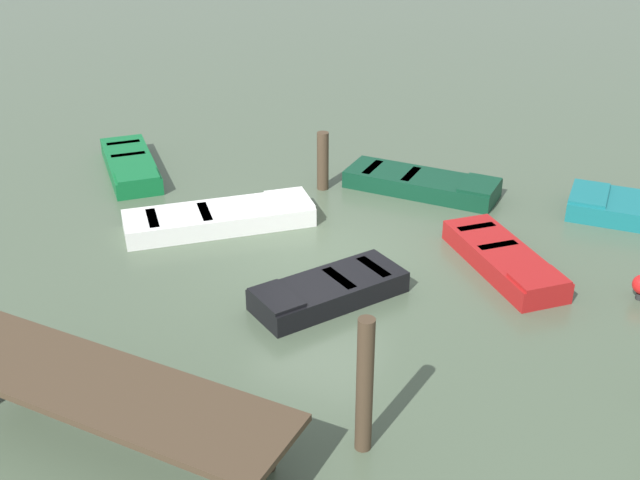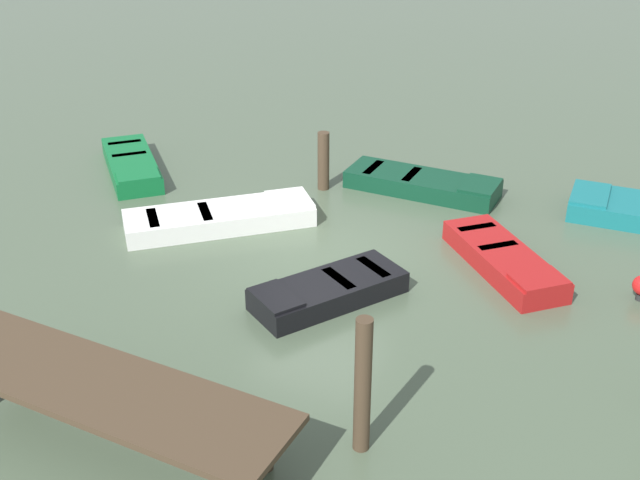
{
  "view_description": "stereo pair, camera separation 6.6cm",
  "coord_description": "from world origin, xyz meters",
  "px_view_note": "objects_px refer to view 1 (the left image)",
  "views": [
    {
      "loc": [
        -5.49,
        12.72,
        7.49
      ],
      "look_at": [
        0.0,
        0.0,
        0.35
      ],
      "focal_mm": 44.56,
      "sensor_mm": 36.0,
      "label": 1
    },
    {
      "loc": [
        -5.56,
        12.7,
        7.49
      ],
      "look_at": [
        0.0,
        0.0,
        0.35
      ],
      "focal_mm": 44.56,
      "sensor_mm": 36.0,
      "label": 2
    }
  ],
  "objects_px": {
    "rowboat_white": "(221,217)",
    "mooring_piling_mid_left": "(323,161)",
    "rowboat_red": "(504,259)",
    "mooring_piling_mid_right": "(365,386)",
    "dock_segment": "(107,393)",
    "rowboat_black": "(328,290)",
    "rowboat_green": "(130,165)",
    "rowboat_dark_green": "(423,183)"
  },
  "relations": [
    {
      "from": "rowboat_red",
      "to": "mooring_piling_mid_left",
      "type": "bearing_deg",
      "value": -157.15
    },
    {
      "from": "rowboat_black",
      "to": "rowboat_green",
      "type": "bearing_deg",
      "value": -84.36
    },
    {
      "from": "mooring_piling_mid_left",
      "to": "mooring_piling_mid_right",
      "type": "distance_m",
      "value": 8.87
    },
    {
      "from": "mooring_piling_mid_right",
      "to": "dock_segment",
      "type": "bearing_deg",
      "value": 21.43
    },
    {
      "from": "dock_segment",
      "to": "rowboat_green",
      "type": "xyz_separation_m",
      "value": [
        5.49,
        -8.16,
        -0.61
      ]
    },
    {
      "from": "rowboat_red",
      "to": "mooring_piling_mid_left",
      "type": "relative_size",
      "value": 2.14
    },
    {
      "from": "mooring_piling_mid_right",
      "to": "rowboat_white",
      "type": "bearing_deg",
      "value": -45.12
    },
    {
      "from": "rowboat_red",
      "to": "rowboat_dark_green",
      "type": "distance_m",
      "value": 3.87
    },
    {
      "from": "rowboat_green",
      "to": "mooring_piling_mid_left",
      "type": "xyz_separation_m",
      "value": [
        -4.71,
        -1.01,
        0.48
      ]
    },
    {
      "from": "rowboat_white",
      "to": "rowboat_green",
      "type": "distance_m",
      "value": 3.91
    },
    {
      "from": "dock_segment",
      "to": "mooring_piling_mid_right",
      "type": "xyz_separation_m",
      "value": [
        -3.2,
        -1.26,
        0.21
      ]
    },
    {
      "from": "rowboat_red",
      "to": "mooring_piling_mid_left",
      "type": "height_order",
      "value": "mooring_piling_mid_left"
    },
    {
      "from": "rowboat_red",
      "to": "rowboat_green",
      "type": "bearing_deg",
      "value": -139.36
    },
    {
      "from": "dock_segment",
      "to": "rowboat_dark_green",
      "type": "distance_m",
      "value": 10.04
    },
    {
      "from": "rowboat_white",
      "to": "mooring_piling_mid_left",
      "type": "distance_m",
      "value": 3.01
    },
    {
      "from": "rowboat_red",
      "to": "rowboat_dark_green",
      "type": "relative_size",
      "value": 0.83
    },
    {
      "from": "rowboat_red",
      "to": "mooring_piling_mid_right",
      "type": "bearing_deg",
      "value": -49.41
    },
    {
      "from": "mooring_piling_mid_right",
      "to": "mooring_piling_mid_left",
      "type": "bearing_deg",
      "value": -63.27
    },
    {
      "from": "rowboat_green",
      "to": "mooring_piling_mid_right",
      "type": "height_order",
      "value": "mooring_piling_mid_right"
    },
    {
      "from": "rowboat_red",
      "to": "mooring_piling_mid_right",
      "type": "relative_size",
      "value": 1.43
    },
    {
      "from": "rowboat_dark_green",
      "to": "mooring_piling_mid_left",
      "type": "height_order",
      "value": "mooring_piling_mid_left"
    },
    {
      "from": "dock_segment",
      "to": "rowboat_dark_green",
      "type": "bearing_deg",
      "value": -94.73
    },
    {
      "from": "dock_segment",
      "to": "rowboat_green",
      "type": "bearing_deg",
      "value": -52.64
    },
    {
      "from": "rowboat_dark_green",
      "to": "rowboat_black",
      "type": "relative_size",
      "value": 1.22
    },
    {
      "from": "rowboat_green",
      "to": "rowboat_black",
      "type": "relative_size",
      "value": 1.06
    },
    {
      "from": "rowboat_red",
      "to": "dock_segment",
      "type": "bearing_deg",
      "value": -71.54
    },
    {
      "from": "rowboat_white",
      "to": "mooring_piling_mid_left",
      "type": "height_order",
      "value": "mooring_piling_mid_left"
    },
    {
      "from": "dock_segment",
      "to": "rowboat_dark_green",
      "type": "relative_size",
      "value": 1.54
    },
    {
      "from": "rowboat_red",
      "to": "mooring_piling_mid_right",
      "type": "distance_m",
      "value": 5.83
    },
    {
      "from": "rowboat_black",
      "to": "dock_segment",
      "type": "bearing_deg",
      "value": 17.83
    },
    {
      "from": "rowboat_dark_green",
      "to": "rowboat_black",
      "type": "height_order",
      "value": "same"
    },
    {
      "from": "mooring_piling_mid_left",
      "to": "mooring_piling_mid_right",
      "type": "height_order",
      "value": "mooring_piling_mid_right"
    },
    {
      "from": "rowboat_red",
      "to": "rowboat_black",
      "type": "distance_m",
      "value": 3.57
    },
    {
      "from": "rowboat_white",
      "to": "mooring_piling_mid_right",
      "type": "height_order",
      "value": "mooring_piling_mid_right"
    },
    {
      "from": "rowboat_white",
      "to": "rowboat_dark_green",
      "type": "distance_m",
      "value": 4.86
    },
    {
      "from": "rowboat_red",
      "to": "rowboat_green",
      "type": "xyz_separation_m",
      "value": [
        9.42,
        -1.18,
        -0.0
      ]
    },
    {
      "from": "rowboat_red",
      "to": "mooring_piling_mid_left",
      "type": "distance_m",
      "value": 5.22
    },
    {
      "from": "rowboat_white",
      "to": "rowboat_green",
      "type": "xyz_separation_m",
      "value": [
        3.51,
        -1.71,
        0.0
      ]
    },
    {
      "from": "mooring_piling_mid_right",
      "to": "rowboat_black",
      "type": "bearing_deg",
      "value": -60.06
    },
    {
      "from": "rowboat_red",
      "to": "rowboat_green",
      "type": "height_order",
      "value": "same"
    },
    {
      "from": "mooring_piling_mid_right",
      "to": "rowboat_green",
      "type": "bearing_deg",
      "value": -38.47
    },
    {
      "from": "rowboat_green",
      "to": "mooring_piling_mid_right",
      "type": "bearing_deg",
      "value": 8.29
    }
  ]
}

